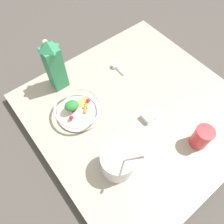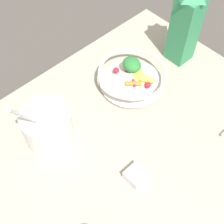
{
  "view_description": "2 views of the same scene",
  "coord_description": "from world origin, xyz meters",
  "px_view_note": "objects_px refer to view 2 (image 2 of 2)",
  "views": [
    {
      "loc": [
        0.45,
        0.36,
        0.94
      ],
      "look_at": [
        0.13,
        -0.04,
        0.09
      ],
      "focal_mm": 35.0,
      "sensor_mm": 36.0,
      "label": 1
    },
    {
      "loc": [
        -0.2,
        0.35,
        0.83
      ],
      "look_at": [
        0.16,
        0.01,
        0.12
      ],
      "focal_mm": 50.0,
      "sensor_mm": 36.0,
      "label": 2
    }
  ],
  "objects_px": {
    "milk_carton": "(186,25)",
    "yogurt_tub": "(47,125)",
    "fruit_bowl": "(132,76)",
    "spice_jar": "(137,176)"
  },
  "relations": [
    {
      "from": "fruit_bowl",
      "to": "spice_jar",
      "type": "distance_m",
      "value": 0.33
    },
    {
      "from": "spice_jar",
      "to": "yogurt_tub",
      "type": "bearing_deg",
      "value": 19.25
    },
    {
      "from": "milk_carton",
      "to": "spice_jar",
      "type": "bearing_deg",
      "value": 116.79
    },
    {
      "from": "fruit_bowl",
      "to": "milk_carton",
      "type": "xyz_separation_m",
      "value": [
        -0.02,
        -0.21,
        0.1
      ]
    },
    {
      "from": "fruit_bowl",
      "to": "yogurt_tub",
      "type": "height_order",
      "value": "yogurt_tub"
    },
    {
      "from": "fruit_bowl",
      "to": "milk_carton",
      "type": "relative_size",
      "value": 0.79
    },
    {
      "from": "milk_carton",
      "to": "spice_jar",
      "type": "height_order",
      "value": "milk_carton"
    },
    {
      "from": "yogurt_tub",
      "to": "spice_jar",
      "type": "relative_size",
      "value": 5.01
    },
    {
      "from": "fruit_bowl",
      "to": "milk_carton",
      "type": "distance_m",
      "value": 0.23
    },
    {
      "from": "milk_carton",
      "to": "yogurt_tub",
      "type": "distance_m",
      "value": 0.53
    }
  ]
}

